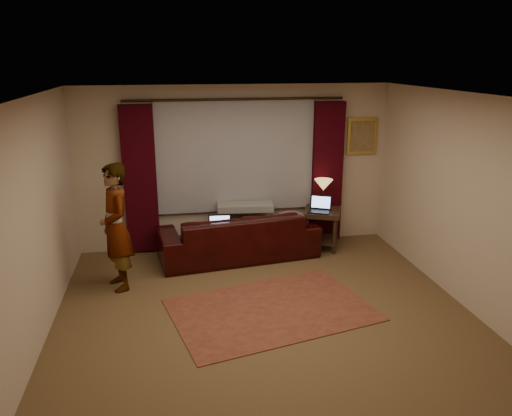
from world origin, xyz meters
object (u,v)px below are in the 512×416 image
(end_table, at_px, (322,229))
(person, at_px, (116,227))
(laptop_table, at_px, (319,205))
(laptop_sofa, at_px, (220,226))
(tiffany_lamp, at_px, (323,194))
(sofa, at_px, (238,227))

(end_table, bearing_deg, person, -163.90)
(laptop_table, bearing_deg, laptop_sofa, -144.25)
(laptop_sofa, bearing_deg, person, -155.05)
(end_table, distance_m, person, 3.29)
(tiffany_lamp, bearing_deg, laptop_table, -120.86)
(tiffany_lamp, distance_m, laptop_table, 0.26)
(end_table, relative_size, person, 0.38)
(end_table, relative_size, laptop_table, 1.79)
(laptop_table, xyz_separation_m, person, (-3.03, -0.80, 0.08))
(end_table, xyz_separation_m, tiffany_lamp, (0.03, 0.10, 0.56))
(sofa, bearing_deg, end_table, 177.19)
(laptop_sofa, relative_size, tiffany_lamp, 0.77)
(laptop_sofa, distance_m, end_table, 1.75)
(laptop_sofa, height_order, end_table, laptop_sofa)
(laptop_sofa, distance_m, laptop_table, 1.63)
(laptop_table, distance_m, person, 3.14)
(tiffany_lamp, bearing_deg, person, -162.35)
(sofa, relative_size, laptop_sofa, 6.62)
(sofa, height_order, person, person)
(laptop_table, bearing_deg, sofa, -152.70)
(sofa, height_order, laptop_sofa, sofa)
(sofa, distance_m, tiffany_lamp, 1.49)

